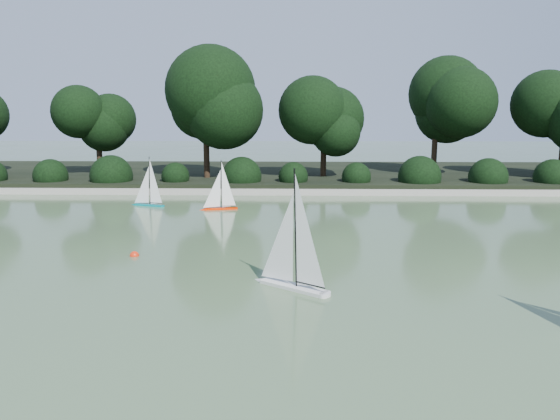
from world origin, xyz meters
name	(u,v)px	position (x,y,z in m)	size (l,w,h in m)	color
ground	(295,287)	(0.00, 0.00, 0.00)	(80.00, 80.00, 0.00)	#385030
pond_coping	(295,192)	(0.00, 9.00, 0.09)	(40.00, 0.35, 0.18)	gray
far_bank	(294,175)	(0.00, 13.00, 0.15)	(40.00, 8.00, 0.30)	black
tree_line	(331,108)	(1.23, 11.44, 2.64)	(26.31, 3.93, 4.39)	black
shrub_hedge	(295,177)	(0.00, 9.90, 0.45)	(29.10, 1.10, 1.10)	black
sailboat_white_a	(288,268)	(-0.11, 0.00, 0.29)	(1.19, 0.96, 1.86)	silver
sailboat_orange	(217,201)	(-2.02, 6.35, 0.22)	(1.01, 0.36, 1.38)	#F92900
sailboat_teal	(146,198)	(-4.03, 6.90, 0.22)	(1.02, 0.48, 1.42)	#00767D
race_buoy	(134,256)	(-2.85, 1.69, 0.00)	(0.17, 0.17, 0.17)	red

